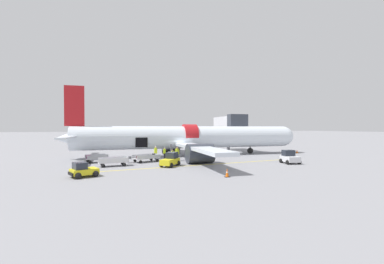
# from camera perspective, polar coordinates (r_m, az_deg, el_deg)

# --- Properties ---
(ground_plane) EXTENTS (500.00, 500.00, 0.00)m
(ground_plane) POSITION_cam_1_polar(r_m,az_deg,el_deg) (38.04, -3.24, -5.69)
(ground_plane) COLOR gray
(apron_marking_line) EXTENTS (25.64, 3.57, 0.01)m
(apron_marking_line) POSITION_cam_1_polar(r_m,az_deg,el_deg) (31.06, 3.90, -7.19)
(apron_marking_line) COLOR yellow
(apron_marking_line) RESTS_ON ground_plane
(jet_bridge_stub) EXTENTS (3.35, 9.18, 6.77)m
(jet_bridge_stub) POSITION_cam_1_polar(r_m,az_deg,el_deg) (48.81, 8.49, 1.86)
(jet_bridge_stub) COLOR #4C4C51
(jet_bridge_stub) RESTS_ON ground_plane
(airplane) EXTENTS (38.24, 35.17, 10.26)m
(airplane) POSITION_cam_1_polar(r_m,az_deg,el_deg) (40.31, -1.27, -1.35)
(airplane) COLOR silver
(airplane) RESTS_ON ground_plane
(baggage_tug_lead) EXTENTS (2.18, 2.46, 1.64)m
(baggage_tug_lead) POSITION_cam_1_polar(r_m,az_deg,el_deg) (33.96, 20.86, -5.39)
(baggage_tug_lead) COLOR silver
(baggage_tug_lead) RESTS_ON ground_plane
(baggage_tug_mid) EXTENTS (2.70, 2.47, 1.33)m
(baggage_tug_mid) POSITION_cam_1_polar(r_m,az_deg,el_deg) (25.19, -23.05, -7.89)
(baggage_tug_mid) COLOR yellow
(baggage_tug_mid) RESTS_ON ground_plane
(baggage_tug_rear) EXTENTS (2.74, 3.08, 1.56)m
(baggage_tug_rear) POSITION_cam_1_polar(r_m,az_deg,el_deg) (29.70, -4.79, -6.29)
(baggage_tug_rear) COLOR yellow
(baggage_tug_rear) RESTS_ON ground_plane
(baggage_cart_loading) EXTENTS (4.27, 2.76, 1.02)m
(baggage_cart_loading) POSITION_cam_1_polar(r_m,az_deg,el_deg) (33.69, -9.99, -5.73)
(baggage_cart_loading) COLOR #B7BABF
(baggage_cart_loading) RESTS_ON ground_plane
(baggage_cart_queued) EXTENTS (4.23, 2.04, 1.00)m
(baggage_cart_queued) POSITION_cam_1_polar(r_m,az_deg,el_deg) (30.91, -16.88, -6.36)
(baggage_cart_queued) COLOR silver
(baggage_cart_queued) RESTS_ON ground_plane
(baggage_cart_empty) EXTENTS (3.55, 2.27, 1.01)m
(baggage_cart_empty) POSITION_cam_1_polar(r_m,az_deg,el_deg) (34.81, -20.41, -5.57)
(baggage_cart_empty) COLOR #999BA0
(baggage_cart_empty) RESTS_ON ground_plane
(ground_crew_loader_a) EXTENTS (0.51, 0.51, 1.58)m
(ground_crew_loader_a) POSITION_cam_1_polar(r_m,az_deg,el_deg) (33.37, -4.38, -5.19)
(ground_crew_loader_a) COLOR #1E2338
(ground_crew_loader_a) RESTS_ON ground_plane
(ground_crew_loader_b) EXTENTS (0.56, 0.60, 1.82)m
(ground_crew_loader_b) POSITION_cam_1_polar(r_m,az_deg,el_deg) (36.05, -8.09, -4.54)
(ground_crew_loader_b) COLOR #2D2D33
(ground_crew_loader_b) RESTS_ON ground_plane
(ground_crew_driver) EXTENTS (0.64, 0.49, 1.84)m
(ground_crew_driver) POSITION_cam_1_polar(r_m,az_deg,el_deg) (34.43, -3.33, -4.77)
(ground_crew_driver) COLOR #2D2D33
(ground_crew_driver) RESTS_ON ground_plane
(ground_crew_supervisor) EXTENTS (0.50, 0.50, 1.57)m
(ground_crew_supervisor) POSITION_cam_1_polar(r_m,az_deg,el_deg) (36.85, -6.12, -4.62)
(ground_crew_supervisor) COLOR black
(ground_crew_supervisor) RESTS_ON ground_plane
(suitcase_on_tarmac_upright) EXTENTS (0.43, 0.36, 0.82)m
(suitcase_on_tarmac_upright) POSITION_cam_1_polar(r_m,az_deg,el_deg) (32.43, -5.61, -6.22)
(suitcase_on_tarmac_upright) COLOR #14472D
(suitcase_on_tarmac_upright) RESTS_ON ground_plane
(safety_cone_nose) EXTENTS (0.62, 0.62, 0.58)m
(safety_cone_nose) POSITION_cam_1_polar(r_m,az_deg,el_deg) (48.00, 22.30, -4.04)
(safety_cone_nose) COLOR black
(safety_cone_nose) RESTS_ON ground_plane
(safety_cone_engine_left) EXTENTS (0.43, 0.43, 0.80)m
(safety_cone_engine_left) POSITION_cam_1_polar(r_m,az_deg,el_deg) (23.41, 7.81, -8.98)
(safety_cone_engine_left) COLOR black
(safety_cone_engine_left) RESTS_ON ground_plane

